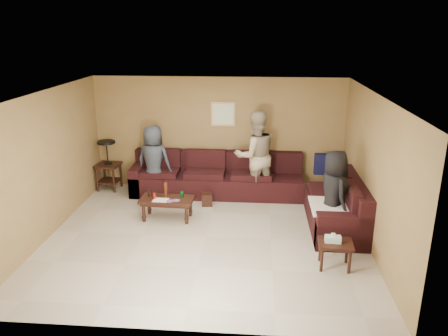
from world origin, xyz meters
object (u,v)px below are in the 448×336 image
(person_left, at_px, (154,161))
(sectional_sofa, at_px, (254,190))
(end_table_left, at_px, (108,164))
(person_middle, at_px, (255,156))
(side_table_right, at_px, (335,245))
(coffee_table, at_px, (167,201))
(person_right, at_px, (333,194))
(waste_bin, at_px, (207,199))

(person_left, bearing_deg, sectional_sofa, -176.65)
(end_table_left, distance_m, person_middle, 3.31)
(end_table_left, xyz_separation_m, side_table_right, (4.52, -3.03, -0.22))
(coffee_table, height_order, person_middle, person_middle)
(side_table_right, bearing_deg, person_right, 83.90)
(end_table_left, height_order, person_right, person_right)
(coffee_table, bearing_deg, sectional_sofa, 26.44)
(waste_bin, bearing_deg, end_table_left, 161.63)
(sectional_sofa, relative_size, coffee_table, 4.53)
(side_table_right, bearing_deg, waste_bin, 134.41)
(sectional_sofa, relative_size, person_right, 2.99)
(side_table_right, height_order, waste_bin, side_table_right)
(end_table_left, xyz_separation_m, waste_bin, (2.31, -0.77, -0.46))
(side_table_right, distance_m, person_right, 1.17)
(sectional_sofa, xyz_separation_m, coffee_table, (-1.64, -0.82, 0.03))
(coffee_table, height_order, person_left, person_left)
(waste_bin, bearing_deg, side_table_right, -45.59)
(side_table_right, relative_size, person_right, 0.36)
(side_table_right, height_order, person_right, person_right)
(sectional_sofa, distance_m, waste_bin, 0.99)
(sectional_sofa, distance_m, person_left, 2.21)
(end_table_left, bearing_deg, coffee_table, -42.30)
(coffee_table, relative_size, side_table_right, 1.81)
(end_table_left, distance_m, person_left, 1.19)
(waste_bin, relative_size, person_right, 0.17)
(person_middle, bearing_deg, person_left, -18.00)
(person_middle, bearing_deg, waste_bin, 7.20)
(end_table_left, distance_m, person_right, 5.03)
(sectional_sofa, bearing_deg, side_table_right, -62.08)
(person_left, relative_size, person_middle, 0.83)
(waste_bin, xyz_separation_m, person_middle, (0.97, 0.48, 0.82))
(coffee_table, xyz_separation_m, person_left, (-0.50, 1.15, 0.42))
(coffee_table, relative_size, person_left, 0.66)
(sectional_sofa, relative_size, end_table_left, 4.15)
(end_table_left, height_order, side_table_right, end_table_left)
(side_table_right, height_order, person_left, person_left)
(coffee_table, distance_m, person_left, 1.32)
(sectional_sofa, height_order, person_right, person_right)
(waste_bin, height_order, person_left, person_left)
(person_right, bearing_deg, end_table_left, 49.89)
(person_left, bearing_deg, coffee_table, 125.54)
(side_table_right, distance_m, waste_bin, 3.17)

